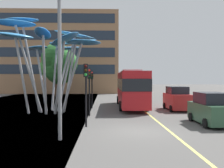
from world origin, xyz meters
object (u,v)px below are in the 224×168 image
leaf_sculpture (50,44)px  car_parked_near (211,109)px  traffic_light_kerb_far (89,82)px  traffic_light_island_mid (92,81)px  traffic_light_kerb_near (86,82)px  street_lamp (66,33)px  red_bus (131,87)px  car_parked_mid (177,99)px

leaf_sculpture → car_parked_near: bearing=-27.7°
traffic_light_kerb_far → traffic_light_island_mid: 5.29m
traffic_light_island_mid → traffic_light_kerb_near: bearing=-89.1°
traffic_light_kerb_near → traffic_light_island_mid: (-0.15, 9.70, -0.10)m
street_lamp → traffic_light_kerb_far: bearing=85.1°
car_parked_near → traffic_light_island_mid: bearing=132.3°
red_bus → traffic_light_island_mid: red_bus is taller
red_bus → leaf_sculpture: 9.29m
traffic_light_kerb_near → traffic_light_island_mid: bearing=90.9°
leaf_sculpture → car_parked_mid: leaf_sculpture is taller
leaf_sculpture → car_parked_near: size_ratio=2.74×
car_parked_near → car_parked_mid: size_ratio=1.02×
red_bus → leaf_sculpture: bearing=-155.7°
traffic_light_kerb_far → car_parked_near: traffic_light_kerb_far is taller
street_lamp → red_bus: bearing=71.0°
traffic_light_kerb_far → car_parked_mid: size_ratio=0.97×
traffic_light_kerb_far → street_lamp: size_ratio=0.46×
red_bus → car_parked_mid: 4.91m
traffic_light_kerb_far → traffic_light_island_mid: (-0.07, 5.29, -0.02)m
traffic_light_island_mid → car_parked_near: (8.26, -9.06, -1.73)m
car_parked_mid → traffic_light_island_mid: bearing=167.3°
traffic_light_kerb_far → car_parked_near: bearing=-24.7°
traffic_light_kerb_far → car_parked_near: 9.18m
traffic_light_island_mid → leaf_sculpture: bearing=-141.8°
leaf_sculpture → car_parked_near: leaf_sculpture is taller
traffic_light_island_mid → street_lamp: bearing=-92.6°
leaf_sculpture → traffic_light_island_mid: (3.61, 2.84, -3.39)m
red_bus → car_parked_mid: red_bus is taller
red_bus → traffic_light_island_mid: bearing=-171.3°
leaf_sculpture → car_parked_near: 14.35m
red_bus → traffic_light_kerb_far: (-3.98, -5.91, 0.61)m
leaf_sculpture → car_parked_mid: bearing=4.8°
leaf_sculpture → car_parked_mid: (11.78, 0.99, -5.04)m
street_lamp → traffic_light_island_mid: bearing=87.4°
red_bus → street_lamp: street_lamp is taller
leaf_sculpture → traffic_light_island_mid: leaf_sculpture is taller
car_parked_near → leaf_sculpture: bearing=152.3°
traffic_light_kerb_near → traffic_light_island_mid: traffic_light_kerb_near is taller
traffic_light_kerb_near → street_lamp: bearing=-103.1°
traffic_light_kerb_near → car_parked_mid: traffic_light_kerb_near is taller
traffic_light_kerb_near → traffic_light_kerb_far: size_ratio=1.03×
car_parked_mid → street_lamp: street_lamp is taller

